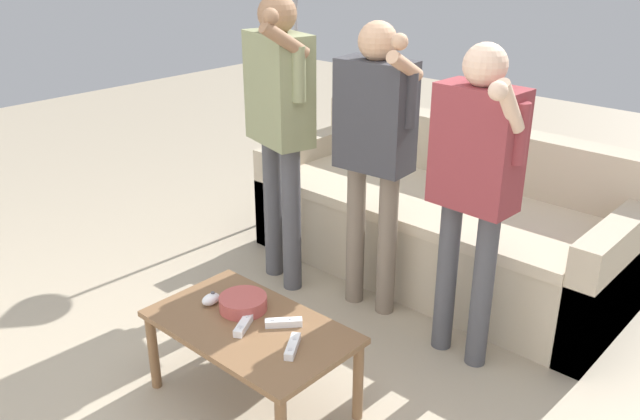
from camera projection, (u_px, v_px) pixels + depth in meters
name	position (u px, v px, depth m)	size (l,w,h in m)	color
ground_plane	(299.00, 390.00, 2.91)	(12.00, 12.00, 0.00)	tan
couch	(441.00, 223.00, 3.85)	(2.13, 0.92, 0.83)	#B7A88E
coffee_table	(251.00, 335.00, 2.72)	(0.86, 0.50, 0.39)	brown
snack_bowl	(243.00, 303.00, 2.79)	(0.20, 0.20, 0.06)	#B24C47
game_remote_nunchuk	(211.00, 299.00, 2.83)	(0.06, 0.09, 0.05)	white
player_left	(279.00, 111.00, 3.45)	(0.46, 0.41, 1.59)	#47474C
player_center	(374.00, 138.00, 3.21)	(0.45, 0.28, 1.49)	#756656
player_right	(475.00, 172.00, 2.81)	(0.43, 0.35, 1.47)	#47474C
game_remote_wand_near	(284.00, 323.00, 2.68)	(0.13, 0.14, 0.03)	white
game_remote_wand_far	(293.00, 346.00, 2.53)	(0.11, 0.15, 0.03)	white
game_remote_wand_spare	(244.00, 324.00, 2.67)	(0.11, 0.16, 0.03)	white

